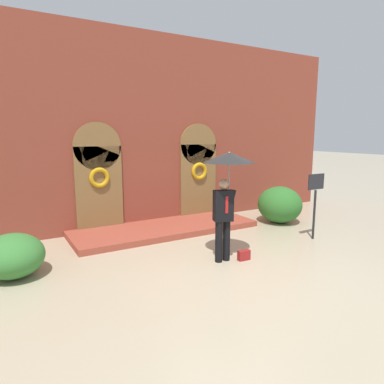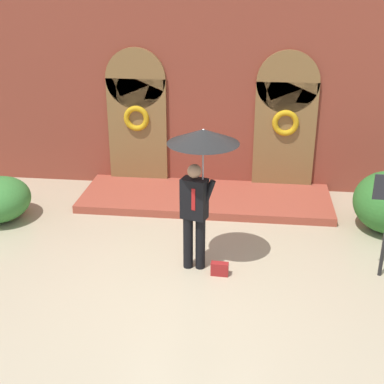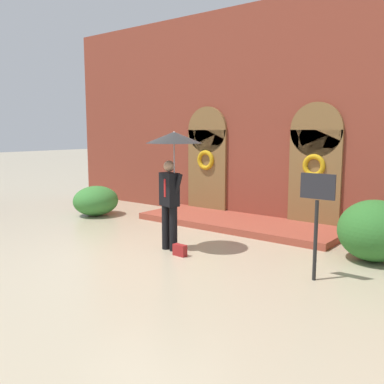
% 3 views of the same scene
% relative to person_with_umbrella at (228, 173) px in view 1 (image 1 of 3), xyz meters
% --- Properties ---
extents(ground_plane, '(80.00, 80.00, 0.00)m').
position_rel_person_with_umbrella_xyz_m(ground_plane, '(-0.16, -0.37, -1.91)').
color(ground_plane, tan).
extents(building_facade, '(14.00, 2.30, 5.60)m').
position_rel_person_with_umbrella_xyz_m(building_facade, '(-0.16, 3.79, 0.77)').
color(building_facade, brown).
rests_on(building_facade, ground).
extents(person_with_umbrella, '(1.10, 1.10, 2.36)m').
position_rel_person_with_umbrella_xyz_m(person_with_umbrella, '(0.00, 0.00, 0.00)').
color(person_with_umbrella, black).
rests_on(person_with_umbrella, ground).
extents(handbag, '(0.29, 0.13, 0.22)m').
position_rel_person_with_umbrella_xyz_m(handbag, '(0.33, -0.20, -1.80)').
color(handbag, maroon).
rests_on(handbag, ground).
extents(sign_post, '(0.56, 0.06, 1.72)m').
position_rel_person_with_umbrella_xyz_m(sign_post, '(2.89, 0.10, -0.75)').
color(sign_post, black).
rests_on(sign_post, ground).
extents(shrub_left, '(1.18, 1.31, 0.83)m').
position_rel_person_with_umbrella_xyz_m(shrub_left, '(-4.07, 1.39, -1.50)').
color(shrub_left, '#387A33').
rests_on(shrub_left, ground).
extents(shrub_right, '(1.31, 1.39, 1.13)m').
position_rel_person_with_umbrella_xyz_m(shrub_right, '(3.33, 1.79, -1.35)').
color(shrub_right, '#2D6B28').
rests_on(shrub_right, ground).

